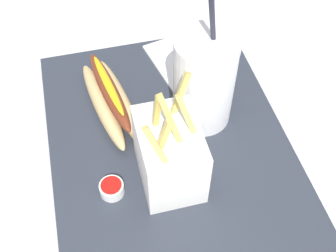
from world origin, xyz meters
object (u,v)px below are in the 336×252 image
(soda_cup, at_px, (204,81))
(hot_dog_1, at_px, (110,99))
(ketchup_cup_1, at_px, (112,188))
(napkin_stack, at_px, (187,59))
(fries_basket, at_px, (169,154))

(soda_cup, distance_m, hot_dog_1, 0.15)
(ketchup_cup_1, distance_m, napkin_stack, 0.28)
(soda_cup, relative_size, fries_basket, 1.46)
(napkin_stack, bearing_deg, ketchup_cup_1, -36.54)
(soda_cup, relative_size, napkin_stack, 2.01)
(ketchup_cup_1, bearing_deg, napkin_stack, 143.46)
(soda_cup, height_order, fries_basket, soda_cup)
(fries_basket, relative_size, hot_dog_1, 0.88)
(soda_cup, relative_size, hot_dog_1, 1.29)
(fries_basket, distance_m, napkin_stack, 0.24)
(soda_cup, distance_m, fries_basket, 0.12)
(soda_cup, xyz_separation_m, fries_basket, (0.09, -0.07, -0.02))
(soda_cup, height_order, ketchup_cup_1, soda_cup)
(fries_basket, relative_size, napkin_stack, 1.37)
(fries_basket, xyz_separation_m, hot_dog_1, (-0.14, -0.06, -0.03))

